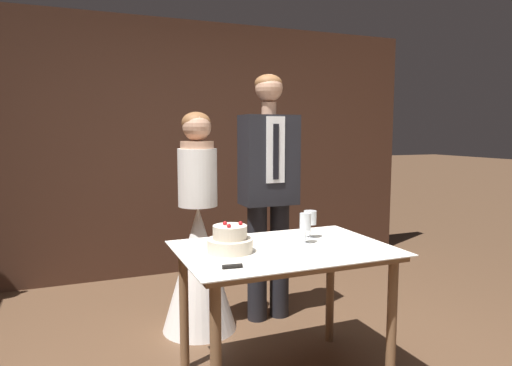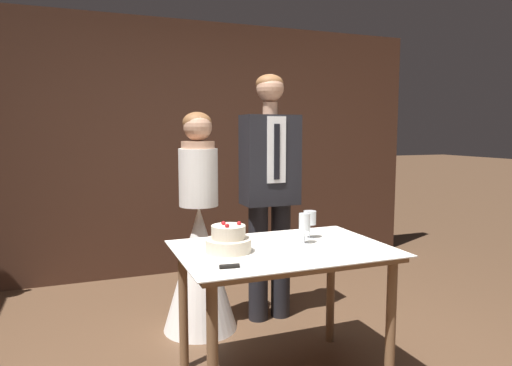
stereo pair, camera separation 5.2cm
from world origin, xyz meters
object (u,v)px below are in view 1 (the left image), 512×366
at_px(cake_table, 284,265).
at_px(cake_knife, 246,266).
at_px(tiered_cake, 230,241).
at_px(wine_glass_middle, 305,223).
at_px(bride, 199,252).
at_px(groom, 269,185).
at_px(wine_glass_near, 310,219).

xyz_separation_m(cake_table, cake_knife, (-0.34, -0.27, 0.11)).
distance_m(tiered_cake, wine_glass_middle, 0.48).
xyz_separation_m(cake_table, bride, (-0.28, 0.85, -0.11)).
bearing_deg(groom, cake_table, -108.01).
bearing_deg(tiered_cake, wine_glass_near, 12.34).
xyz_separation_m(cake_knife, groom, (0.62, 1.12, 0.25)).
distance_m(cake_table, cake_knife, 0.45).
bearing_deg(tiered_cake, cake_table, -5.38).
distance_m(cake_knife, groom, 1.31).
bearing_deg(bride, cake_knife, -93.12).
bearing_deg(cake_table, wine_glass_near, 31.41).
distance_m(wine_glass_middle, bride, 0.98).
bearing_deg(bride, groom, -0.06).
xyz_separation_m(bride, groom, (0.55, -0.00, 0.47)).
relative_size(cake_knife, groom, 0.21).
distance_m(wine_glass_middle, groom, 0.83).
relative_size(cake_table, bride, 0.76).
distance_m(tiered_cake, groom, 1.03).
bearing_deg(wine_glass_middle, wine_glass_near, 50.08).
relative_size(tiered_cake, wine_glass_near, 1.48).
distance_m(wine_glass_near, wine_glass_middle, 0.15).
height_order(wine_glass_near, wine_glass_middle, wine_glass_middle).
relative_size(cake_table, wine_glass_near, 7.02).
bearing_deg(tiered_cake, cake_knife, -94.22).
relative_size(wine_glass_near, groom, 0.09).
bearing_deg(wine_glass_near, cake_knife, -144.24).
height_order(bride, groom, groom).
relative_size(tiered_cake, cake_knife, 0.65).
bearing_deg(cake_table, wine_glass_middle, 14.55).
bearing_deg(bride, cake_table, -72.00).
bearing_deg(wine_glass_middle, groom, 81.62).
xyz_separation_m(cake_table, tiered_cake, (-0.32, 0.03, 0.16)).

